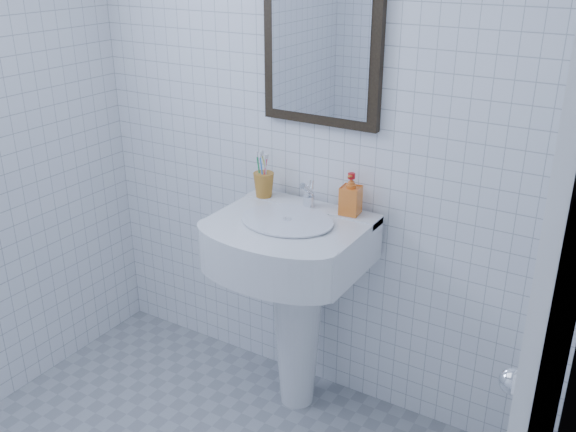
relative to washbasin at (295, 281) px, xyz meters
The scene contains 10 objects.
wall_back 0.67m from the washbasin, 99.39° to the left, with size 2.20×0.02×2.50m, color white.
wall_right 1.58m from the washbasin, 42.85° to the right, with size 0.02×2.40×2.50m, color white.
washbasin is the anchor object (origin of this frame).
faucet 0.36m from the washbasin, 90.00° to the left, with size 0.05×0.10×0.12m.
toothbrush_cup 0.43m from the washbasin, 152.61° to the left, with size 0.09×0.09×0.10m, color #B57526, non-canonical shape.
soap_dispenser 0.44m from the washbasin, 37.16° to the left, with size 0.08×0.08×0.17m, color #DD4A15.
wall_mirror 0.95m from the washbasin, 90.00° to the left, with size 0.50×0.04×0.62m.
bathroom_door 1.20m from the washbasin, 22.73° to the right, with size 0.04×0.80×2.00m, color silver.
towel_ring 1.15m from the washbasin, 16.02° to the right, with size 0.18×0.18×0.01m, color silver.
hand_towel 1.08m from the washbasin, 16.32° to the right, with size 0.03×0.16×0.38m, color beige.
Camera 1 is at (1.22, -1.02, 1.91)m, focal length 40.00 mm.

